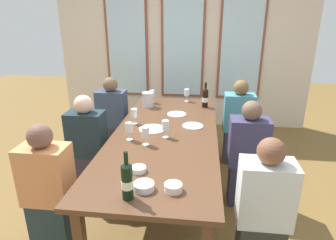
# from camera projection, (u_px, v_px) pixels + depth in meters

# --- Properties ---
(ground_plane) EXTENTS (12.00, 12.00, 0.00)m
(ground_plane) POSITION_uv_depth(u_px,v_px,m) (165.00, 195.00, 3.20)
(ground_plane) COLOR brown
(back_wall_with_windows) EXTENTS (4.24, 0.10, 2.90)m
(back_wall_with_windows) POSITION_uv_depth(u_px,v_px,m) (183.00, 41.00, 4.84)
(back_wall_with_windows) COLOR beige
(back_wall_with_windows) RESTS_ON ground
(dining_table) EXTENTS (1.04, 2.59, 0.74)m
(dining_table) POSITION_uv_depth(u_px,v_px,m) (165.00, 138.00, 2.97)
(dining_table) COLOR #543522
(dining_table) RESTS_ON ground
(white_plate_0) EXTENTS (0.22, 0.22, 0.01)m
(white_plate_0) POSITION_uv_depth(u_px,v_px,m) (193.00, 126.00, 3.12)
(white_plate_0) COLOR white
(white_plate_0) RESTS_ON dining_table
(white_plate_1) EXTENTS (0.28, 0.28, 0.01)m
(white_plate_1) POSITION_uv_depth(u_px,v_px,m) (152.00, 129.00, 3.03)
(white_plate_1) COLOR white
(white_plate_1) RESTS_ON dining_table
(white_plate_2) EXTENTS (0.23, 0.23, 0.01)m
(white_plate_2) POSITION_uv_depth(u_px,v_px,m) (177.00, 114.00, 3.48)
(white_plate_2) COLOR white
(white_plate_2) RESTS_ON dining_table
(metal_pitcher) EXTENTS (0.16, 0.16, 0.19)m
(metal_pitcher) POSITION_uv_depth(u_px,v_px,m) (148.00, 100.00, 3.75)
(metal_pitcher) COLOR silver
(metal_pitcher) RESTS_ON dining_table
(wine_bottle_0) EXTENTS (0.08, 0.08, 0.32)m
(wine_bottle_0) POSITION_uv_depth(u_px,v_px,m) (205.00, 98.00, 3.72)
(wine_bottle_0) COLOR black
(wine_bottle_0) RESTS_ON dining_table
(wine_bottle_1) EXTENTS (0.08, 0.08, 0.33)m
(wine_bottle_1) POSITION_uv_depth(u_px,v_px,m) (127.00, 181.00, 1.86)
(wine_bottle_1) COLOR black
(wine_bottle_1) RESTS_ON dining_table
(tasting_bowl_0) EXTENTS (0.14, 0.14, 0.05)m
(tasting_bowl_0) POSITION_uv_depth(u_px,v_px,m) (144.00, 186.00, 1.99)
(tasting_bowl_0) COLOR white
(tasting_bowl_0) RESTS_ON dining_table
(tasting_bowl_1) EXTENTS (0.12, 0.12, 0.04)m
(tasting_bowl_1) POSITION_uv_depth(u_px,v_px,m) (139.00, 169.00, 2.22)
(tasting_bowl_1) COLOR white
(tasting_bowl_1) RESTS_ON dining_table
(tasting_bowl_2) EXTENTS (0.12, 0.12, 0.05)m
(tasting_bowl_2) POSITION_uv_depth(u_px,v_px,m) (173.00, 187.00, 1.97)
(tasting_bowl_2) COLOR white
(tasting_bowl_2) RESTS_ON dining_table
(wine_glass_0) EXTENTS (0.07, 0.07, 0.17)m
(wine_glass_0) POSITION_uv_depth(u_px,v_px,m) (129.00, 128.00, 2.75)
(wine_glass_0) COLOR white
(wine_glass_0) RESTS_ON dining_table
(wine_glass_1) EXTENTS (0.07, 0.07, 0.17)m
(wine_glass_1) POSITION_uv_depth(u_px,v_px,m) (152.00, 94.00, 3.91)
(wine_glass_1) COLOR white
(wine_glass_1) RESTS_ON dining_table
(wine_glass_2) EXTENTS (0.07, 0.07, 0.17)m
(wine_glass_2) POSITION_uv_depth(u_px,v_px,m) (165.00, 126.00, 2.80)
(wine_glass_2) COLOR white
(wine_glass_2) RESTS_ON dining_table
(wine_glass_3) EXTENTS (0.07, 0.07, 0.17)m
(wine_glass_3) POSITION_uv_depth(u_px,v_px,m) (187.00, 93.00, 3.97)
(wine_glass_3) COLOR white
(wine_glass_3) RESTS_ON dining_table
(wine_glass_4) EXTENTS (0.07, 0.07, 0.17)m
(wine_glass_4) POSITION_uv_depth(u_px,v_px,m) (145.00, 133.00, 2.64)
(wine_glass_4) COLOR white
(wine_glass_4) RESTS_ON dining_table
(wine_glass_5) EXTENTS (0.07, 0.07, 0.17)m
(wine_glass_5) POSITION_uv_depth(u_px,v_px,m) (134.00, 113.00, 3.15)
(wine_glass_5) COLOR white
(wine_glass_5) RESTS_ON dining_table
(seated_person_0) EXTENTS (0.38, 0.24, 1.11)m
(seated_person_0) POSITION_uv_depth(u_px,v_px,m) (88.00, 148.00, 3.10)
(seated_person_0) COLOR #362E3F
(seated_person_0) RESTS_ON ground
(seated_person_1) EXTENTS (0.38, 0.24, 1.11)m
(seated_person_1) POSITION_uv_depth(u_px,v_px,m) (247.00, 157.00, 2.91)
(seated_person_1) COLOR #2E2D41
(seated_person_1) RESTS_ON ground
(seated_person_2) EXTENTS (0.38, 0.24, 1.11)m
(seated_person_2) POSITION_uv_depth(u_px,v_px,m) (49.00, 192.00, 2.33)
(seated_person_2) COLOR #25363A
(seated_person_2) RESTS_ON ground
(seated_person_3) EXTENTS (0.38, 0.24, 1.11)m
(seated_person_3) POSITION_uv_depth(u_px,v_px,m) (263.00, 213.00, 2.10)
(seated_person_3) COLOR #32342D
(seated_person_3) RESTS_ON ground
(seated_person_4) EXTENTS (0.38, 0.24, 1.11)m
(seated_person_4) POSITION_uv_depth(u_px,v_px,m) (113.00, 120.00, 3.92)
(seated_person_4) COLOR #332A34
(seated_person_4) RESTS_ON ground
(seated_person_5) EXTENTS (0.38, 0.24, 1.11)m
(seated_person_5) POSITION_uv_depth(u_px,v_px,m) (238.00, 124.00, 3.77)
(seated_person_5) COLOR #37333F
(seated_person_5) RESTS_ON ground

